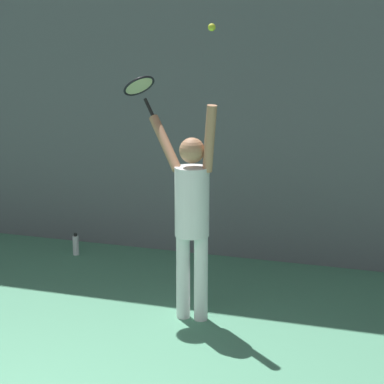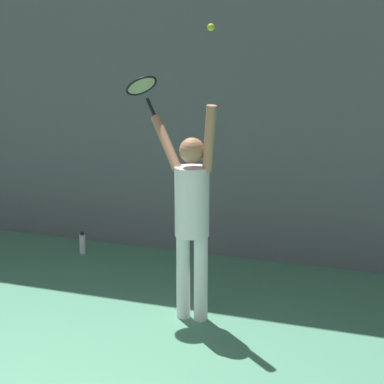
% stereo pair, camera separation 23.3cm
% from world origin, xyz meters
% --- Properties ---
extents(back_wall, '(18.00, 0.10, 5.00)m').
position_xyz_m(back_wall, '(0.00, 4.68, 2.50)').
color(back_wall, slate).
rests_on(back_wall, ground_plane).
extents(tennis_player, '(0.79, 0.48, 2.04)m').
position_xyz_m(tennis_player, '(0.63, 2.74, 1.06)').
color(tennis_player, white).
rests_on(tennis_player, ground_plane).
extents(tennis_racket, '(0.41, 0.41, 0.40)m').
position_xyz_m(tennis_racket, '(-0.02, 3.11, 2.13)').
color(tennis_racket, black).
extents(tennis_ball, '(0.06, 0.06, 0.06)m').
position_xyz_m(tennis_ball, '(0.84, 2.63, 2.69)').
color(tennis_ball, '#CCDB2D').
extents(water_bottle, '(0.07, 0.07, 0.27)m').
position_xyz_m(water_bottle, '(-1.31, 4.11, 0.12)').
color(water_bottle, silver).
rests_on(water_bottle, ground_plane).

